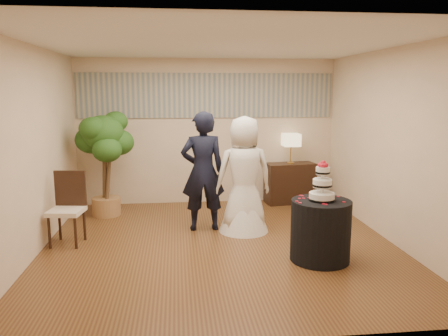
{
  "coord_description": "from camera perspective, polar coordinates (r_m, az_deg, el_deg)",
  "views": [
    {
      "loc": [
        -0.6,
        -5.99,
        2.18
      ],
      "look_at": [
        0.1,
        0.4,
        1.05
      ],
      "focal_mm": 35.0,
      "sensor_mm": 36.0,
      "label": 1
    }
  ],
  "objects": [
    {
      "name": "wedding_cake",
      "position": [
        5.69,
        12.73,
        -1.62
      ],
      "size": [
        0.33,
        0.33,
        0.52
      ],
      "primitive_type": null,
      "color": "white",
      "rests_on": "cake_table"
    },
    {
      "name": "console",
      "position": [
        8.7,
        8.61,
        -1.96
      ],
      "size": [
        0.99,
        0.53,
        0.79
      ],
      "primitive_type": "cube",
      "rotation": [
        0.0,
        0.0,
        0.12
      ],
      "color": "black",
      "rests_on": "floor"
    },
    {
      "name": "wall_back",
      "position": [
        8.54,
        -2.21,
        4.74
      ],
      "size": [
        5.0,
        0.06,
        2.8
      ],
      "primitive_type": "cube",
      "color": "beige",
      "rests_on": "ground"
    },
    {
      "name": "groom",
      "position": [
        6.85,
        -2.78,
        -0.45
      ],
      "size": [
        0.71,
        0.49,
        1.88
      ],
      "primitive_type": "imported",
      "rotation": [
        0.0,
        0.0,
        3.2
      ],
      "color": "black",
      "rests_on": "floor"
    },
    {
      "name": "wall_right",
      "position": [
        6.79,
        21.0,
        2.71
      ],
      "size": [
        0.06,
        5.0,
        2.8
      ],
      "primitive_type": "cube",
      "color": "beige",
      "rests_on": "ground"
    },
    {
      "name": "wall_left",
      "position": [
        6.33,
        -23.69,
        2.05
      ],
      "size": [
        0.06,
        5.0,
        2.8
      ],
      "primitive_type": "cube",
      "color": "beige",
      "rests_on": "ground"
    },
    {
      "name": "ceiling",
      "position": [
        6.05,
        -0.55,
        15.86
      ],
      "size": [
        5.0,
        5.0,
        0.0
      ],
      "primitive_type": "cube",
      "color": "white",
      "rests_on": "wall_back"
    },
    {
      "name": "table_lamp",
      "position": [
        8.58,
        8.73,
        2.53
      ],
      "size": [
        0.32,
        0.32,
        0.58
      ],
      "primitive_type": null,
      "color": "beige",
      "rests_on": "console"
    },
    {
      "name": "floor",
      "position": [
        6.4,
        -0.51,
        -9.94
      ],
      "size": [
        5.0,
        5.0,
        0.0
      ],
      "primitive_type": "cube",
      "color": "brown",
      "rests_on": "ground"
    },
    {
      "name": "side_chair",
      "position": [
        6.65,
        -19.92,
        -5.07
      ],
      "size": [
        0.54,
        0.56,
        1.04
      ],
      "primitive_type": null,
      "rotation": [
        0.0,
        0.0,
        -0.13
      ],
      "color": "black",
      "rests_on": "floor"
    },
    {
      "name": "wall_front",
      "position": [
        3.62,
        3.43,
        -2.51
      ],
      "size": [
        5.0,
        0.06,
        2.8
      ],
      "primitive_type": "cube",
      "color": "beige",
      "rests_on": "ground"
    },
    {
      "name": "bride",
      "position": [
        6.78,
        2.62,
        -0.85
      ],
      "size": [
        0.96,
        0.86,
        1.82
      ],
      "primitive_type": "imported",
      "rotation": [
        0.0,
        0.0,
        3.23
      ],
      "color": "white",
      "rests_on": "floor"
    },
    {
      "name": "ficus_tree",
      "position": [
        7.91,
        -15.35,
        0.59
      ],
      "size": [
        0.94,
        0.94,
        1.87
      ],
      "primitive_type": null,
      "rotation": [
        0.0,
        0.0,
        -1.52
      ],
      "color": "#28551A",
      "rests_on": "floor"
    },
    {
      "name": "cake_table",
      "position": [
        5.85,
        12.48,
        -7.98
      ],
      "size": [
        0.78,
        0.78,
        0.8
      ],
      "primitive_type": "cylinder",
      "rotation": [
        0.0,
        0.0,
        0.01
      ],
      "color": "black",
      "rests_on": "floor"
    },
    {
      "name": "mural_border",
      "position": [
        8.49,
        -2.23,
        9.44
      ],
      "size": [
        4.9,
        0.02,
        0.85
      ],
      "primitive_type": "cube",
      "color": "gray",
      "rests_on": "wall_back"
    }
  ]
}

